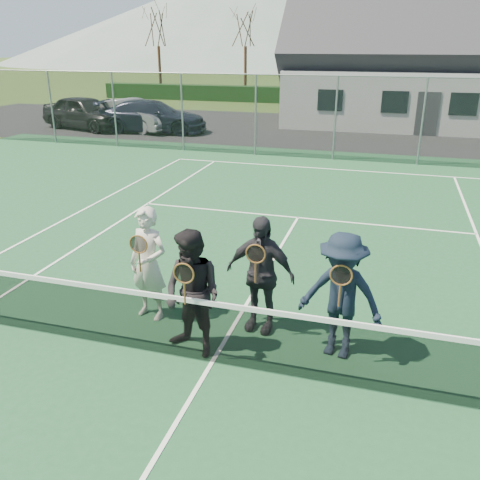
{
  "coord_description": "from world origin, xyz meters",
  "views": [
    {
      "loc": [
        2.03,
        -5.49,
        4.09
      ],
      "look_at": [
        -0.05,
        1.5,
        1.25
      ],
      "focal_mm": 38.0,
      "sensor_mm": 36.0,
      "label": 1
    }
  ],
  "objects_px": {
    "car_a": "(85,112)",
    "player_a": "(149,264)",
    "player_b": "(193,294)",
    "tennis_net": "(211,330)",
    "car_b": "(133,115)",
    "clubhouse": "(442,45)",
    "player_d": "(341,296)",
    "car_c": "(153,116)",
    "player_c": "(260,274)"
  },
  "relations": [
    {
      "from": "car_a",
      "to": "car_b",
      "type": "bearing_deg",
      "value": -68.8
    },
    {
      "from": "car_a",
      "to": "clubhouse",
      "type": "xyz_separation_m",
      "value": [
        16.85,
        6.73,
        3.17
      ]
    },
    {
      "from": "car_a",
      "to": "player_b",
      "type": "relative_size",
      "value": 2.67
    },
    {
      "from": "player_b",
      "to": "player_c",
      "type": "height_order",
      "value": "same"
    },
    {
      "from": "tennis_net",
      "to": "player_d",
      "type": "relative_size",
      "value": 6.49
    },
    {
      "from": "car_a",
      "to": "player_c",
      "type": "bearing_deg",
      "value": -124.98
    },
    {
      "from": "clubhouse",
      "to": "player_b",
      "type": "bearing_deg",
      "value": -100.31
    },
    {
      "from": "clubhouse",
      "to": "player_a",
      "type": "bearing_deg",
      "value": -103.05
    },
    {
      "from": "player_a",
      "to": "player_c",
      "type": "xyz_separation_m",
      "value": [
        1.73,
        0.14,
        -0.0
      ]
    },
    {
      "from": "player_c",
      "to": "player_b",
      "type": "bearing_deg",
      "value": -129.05
    },
    {
      "from": "player_d",
      "to": "player_c",
      "type": "bearing_deg",
      "value": 163.24
    },
    {
      "from": "player_a",
      "to": "player_b",
      "type": "xyz_separation_m",
      "value": [
        1.02,
        -0.74,
        -0.0
      ]
    },
    {
      "from": "tennis_net",
      "to": "player_b",
      "type": "height_order",
      "value": "player_b"
    },
    {
      "from": "player_d",
      "to": "car_b",
      "type": "bearing_deg",
      "value": 125.37
    },
    {
      "from": "tennis_net",
      "to": "player_d",
      "type": "distance_m",
      "value": 1.79
    },
    {
      "from": "car_c",
      "to": "tennis_net",
      "type": "bearing_deg",
      "value": -157.68
    },
    {
      "from": "player_b",
      "to": "car_c",
      "type": "bearing_deg",
      "value": 117.31
    },
    {
      "from": "tennis_net",
      "to": "player_c",
      "type": "relative_size",
      "value": 6.49
    },
    {
      "from": "car_a",
      "to": "clubhouse",
      "type": "bearing_deg",
      "value": -52.45
    },
    {
      "from": "tennis_net",
      "to": "car_a",
      "type": "bearing_deg",
      "value": 126.64
    },
    {
      "from": "clubhouse",
      "to": "tennis_net",
      "type": "bearing_deg",
      "value": -99.46
    },
    {
      "from": "car_b",
      "to": "player_a",
      "type": "bearing_deg",
      "value": -134.12
    },
    {
      "from": "car_c",
      "to": "player_c",
      "type": "bearing_deg",
      "value": -155.11
    },
    {
      "from": "player_c",
      "to": "player_a",
      "type": "bearing_deg",
      "value": -175.32
    },
    {
      "from": "car_a",
      "to": "player_b",
      "type": "distance_m",
      "value": 21.17
    },
    {
      "from": "car_b",
      "to": "car_a",
      "type": "bearing_deg",
      "value": 112.85
    },
    {
      "from": "car_b",
      "to": "car_c",
      "type": "distance_m",
      "value": 1.18
    },
    {
      "from": "car_b",
      "to": "player_d",
      "type": "xyz_separation_m",
      "value": [
        11.93,
        -16.8,
        0.17
      ]
    },
    {
      "from": "car_a",
      "to": "player_c",
      "type": "xyz_separation_m",
      "value": [
        13.23,
        -16.2,
        0.1
      ]
    },
    {
      "from": "clubhouse",
      "to": "player_c",
      "type": "distance_m",
      "value": 23.41
    },
    {
      "from": "tennis_net",
      "to": "clubhouse",
      "type": "xyz_separation_m",
      "value": [
        4.0,
        24.0,
        3.45
      ]
    },
    {
      "from": "player_a",
      "to": "clubhouse",
      "type": "bearing_deg",
      "value": 76.95
    },
    {
      "from": "car_a",
      "to": "clubhouse",
      "type": "relative_size",
      "value": 0.31
    },
    {
      "from": "player_a",
      "to": "player_b",
      "type": "distance_m",
      "value": 1.26
    },
    {
      "from": "car_c",
      "to": "player_c",
      "type": "relative_size",
      "value": 2.91
    },
    {
      "from": "clubhouse",
      "to": "car_c",
      "type": "bearing_deg",
      "value": -153.09
    },
    {
      "from": "car_b",
      "to": "player_a",
      "type": "height_order",
      "value": "player_a"
    },
    {
      "from": "car_c",
      "to": "clubhouse",
      "type": "relative_size",
      "value": 0.34
    },
    {
      "from": "tennis_net",
      "to": "player_b",
      "type": "bearing_deg",
      "value": 149.17
    },
    {
      "from": "car_b",
      "to": "clubhouse",
      "type": "height_order",
      "value": "clubhouse"
    },
    {
      "from": "player_c",
      "to": "car_c",
      "type": "bearing_deg",
      "value": 120.47
    },
    {
      "from": "player_a",
      "to": "tennis_net",
      "type": "bearing_deg",
      "value": -34.77
    },
    {
      "from": "clubhouse",
      "to": "player_d",
      "type": "bearing_deg",
      "value": -95.88
    },
    {
      "from": "player_a",
      "to": "player_d",
      "type": "height_order",
      "value": "same"
    },
    {
      "from": "tennis_net",
      "to": "player_b",
      "type": "xyz_separation_m",
      "value": [
        -0.33,
        0.2,
        0.38
      ]
    },
    {
      "from": "car_a",
      "to": "tennis_net",
      "type": "bearing_deg",
      "value": -127.58
    },
    {
      "from": "car_a",
      "to": "player_a",
      "type": "height_order",
      "value": "player_a"
    },
    {
      "from": "player_b",
      "to": "tennis_net",
      "type": "bearing_deg",
      "value": -30.83
    },
    {
      "from": "car_b",
      "to": "clubhouse",
      "type": "distance_m",
      "value": 16.06
    },
    {
      "from": "clubhouse",
      "to": "player_d",
      "type": "relative_size",
      "value": 8.67
    }
  ]
}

